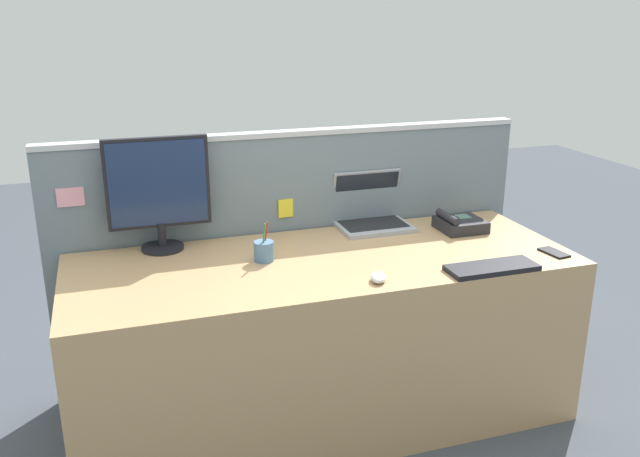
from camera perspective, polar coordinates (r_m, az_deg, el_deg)
ground_plane at (r=3.18m, az=0.29°, el=-15.39°), size 10.00×10.00×0.00m
desk at (r=2.99m, az=0.30°, el=-9.37°), size 2.13×0.81×0.75m
cubicle_divider at (r=3.28m, az=-2.16°, el=-2.20°), size 2.29×0.08×1.23m
desktop_monitor at (r=2.96m, az=-13.62°, el=3.30°), size 0.44×0.18×0.50m
laptop at (r=3.26m, az=4.28°, el=1.35°), size 0.34×0.28×0.26m
desk_phone at (r=3.26m, az=11.78°, el=0.40°), size 0.21×0.20×0.09m
keyboard_main at (r=2.80m, az=14.44°, el=-3.26°), size 0.38×0.14×0.02m
computer_mouse_right_hand at (r=2.61m, az=4.99°, el=-4.17°), size 0.09×0.12×0.03m
pen_cup at (r=2.81m, az=-4.80°, el=-1.92°), size 0.08×0.08×0.17m
cell_phone_black_slab at (r=3.07m, az=19.30°, el=-1.94°), size 0.08×0.14×0.01m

